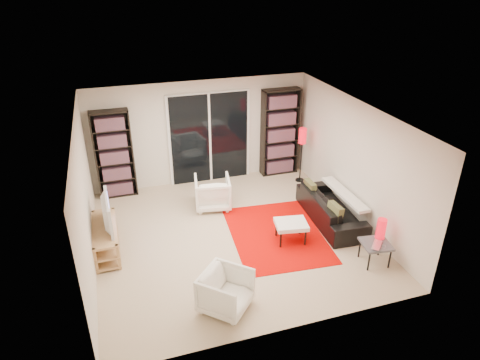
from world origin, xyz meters
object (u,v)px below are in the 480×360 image
object	(u,v)px
armchair_back	(212,192)
armchair_front	(226,291)
side_table	(376,245)
bookshelf_left	(114,155)
sofa	(331,208)
ottoman	(291,225)
tv_stand	(106,238)
bookshelf_right	(280,132)
floor_lamp	(302,142)

from	to	relation	value
armchair_back	armchair_front	xyz separation A→B (m)	(-0.56, -3.00, -0.02)
armchair_back	side_table	distance (m)	3.48
bookshelf_left	sofa	world-z (taller)	bookshelf_left
ottoman	sofa	bearing A→B (deg)	21.99
ottoman	tv_stand	bearing A→B (deg)	167.67
bookshelf_right	floor_lamp	world-z (taller)	bookshelf_right
bookshelf_right	ottoman	distance (m)	3.06
ottoman	bookshelf_left	bearing A→B (deg)	136.00
sofa	armchair_back	size ratio (longest dim) A/B	2.58
bookshelf_right	tv_stand	distance (m)	4.76
armchair_back	ottoman	size ratio (longest dim) A/B	1.15
bookshelf_left	side_table	xyz separation A→B (m)	(4.04, -3.87, -0.62)
ottoman	side_table	distance (m)	1.52
ottoman	side_table	xyz separation A→B (m)	(1.11, -1.04, 0.01)
armchair_back	ottoman	bearing A→B (deg)	132.61
sofa	armchair_back	xyz separation A→B (m)	(-2.12, 1.25, 0.06)
bookshelf_right	armchair_front	bearing A→B (deg)	-121.46
bookshelf_right	sofa	size ratio (longest dim) A/B	1.09
tv_stand	floor_lamp	xyz separation A→B (m)	(4.50, 1.53, 0.74)
armchair_front	floor_lamp	bearing A→B (deg)	4.77
armchair_back	floor_lamp	world-z (taller)	floor_lamp
ottoman	side_table	world-z (taller)	same
armchair_back	side_table	xyz separation A→B (m)	(2.18, -2.71, 0.02)
side_table	floor_lamp	xyz separation A→B (m)	(0.11, 3.28, 0.65)
tv_stand	side_table	distance (m)	4.73
tv_stand	ottoman	distance (m)	3.35
armchair_front	floor_lamp	world-z (taller)	floor_lamp
bookshelf_left	floor_lamp	world-z (taller)	bookshelf_left
bookshelf_right	ottoman	bearing A→B (deg)	-107.92
tv_stand	armchair_back	xyz separation A→B (m)	(2.21, 0.96, 0.08)
side_table	bookshelf_left	bearing A→B (deg)	136.25
bookshelf_left	tv_stand	distance (m)	2.26
bookshelf_right	side_table	xyz separation A→B (m)	(0.19, -3.87, -0.70)
tv_stand	side_table	bearing A→B (deg)	-21.80
bookshelf_left	sofa	distance (m)	4.71
bookshelf_right	ottoman	world-z (taller)	bookshelf_right
tv_stand	bookshelf_right	bearing A→B (deg)	26.80
bookshelf_right	armchair_back	distance (m)	2.40
armchair_back	bookshelf_left	bearing A→B (deg)	-21.63
armchair_back	armchair_front	distance (m)	3.06
tv_stand	floor_lamp	bearing A→B (deg)	18.75
sofa	ottoman	size ratio (longest dim) A/B	2.97
floor_lamp	bookshelf_left	bearing A→B (deg)	171.92
floor_lamp	armchair_front	bearing A→B (deg)	-128.62
bookshelf_left	ottoman	xyz separation A→B (m)	(2.93, -2.83, -0.63)
bookshelf_left	tv_stand	xyz separation A→B (m)	(-0.34, -2.12, -0.71)
side_table	floor_lamp	distance (m)	3.35
tv_stand	sofa	size ratio (longest dim) A/B	0.69
sofa	bookshelf_left	bearing A→B (deg)	62.41
floor_lamp	armchair_back	bearing A→B (deg)	-166.07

